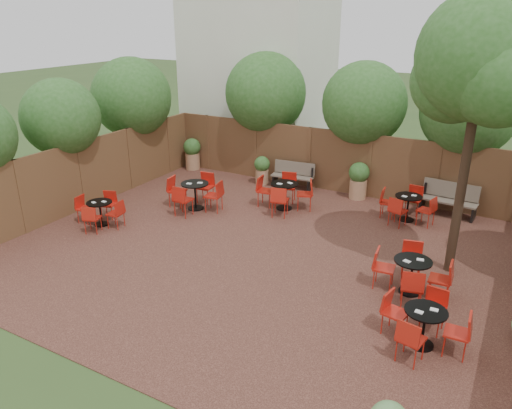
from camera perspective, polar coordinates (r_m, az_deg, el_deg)
The scene contains 12 objects.
ground at distance 11.84m, azimuth 0.89°, elevation -5.71°, with size 80.00×80.00×0.00m, color #354F23.
courtyard_paving at distance 11.83m, azimuth 0.89°, elevation -5.66°, with size 12.00×10.00×0.02m, color #3C2018.
fence_back at distance 15.76m, azimuth 9.58°, elevation 4.93°, with size 12.00×0.08×2.00m, color brown.
fence_left at distance 15.03m, azimuth -19.71°, elevation 3.13°, with size 0.08×10.00×2.00m, color brown.
neighbour_building at distance 19.76m, azimuth 0.42°, elevation 17.39°, with size 5.00×4.00×8.00m, color silver.
overhang_foliage at distance 14.32m, azimuth 4.62°, elevation 10.83°, with size 15.86×10.70×2.77m.
courtyard_tree at distance 10.65m, azimuth 24.73°, elevation 14.43°, with size 2.71×2.61×5.89m.
park_bench_left at distance 16.07m, azimuth 4.34°, elevation 3.47°, with size 1.41×0.57×0.85m.
park_bench_right at distance 14.83m, azimuth 21.59°, elevation 0.62°, with size 1.57×0.62×0.95m.
bistro_tables at distance 12.43m, azimuth 4.13°, elevation -2.07°, with size 10.14×6.93×0.91m.
planters at distance 15.22m, azimuth 5.04°, elevation 2.99°, with size 11.72×4.49×1.15m.
low_shrubs at distance 8.20m, azimuth 25.08°, elevation -19.07°, with size 2.23×4.40×0.73m.
Camera 1 is at (4.96, -9.29, 5.41)m, focal length 34.31 mm.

